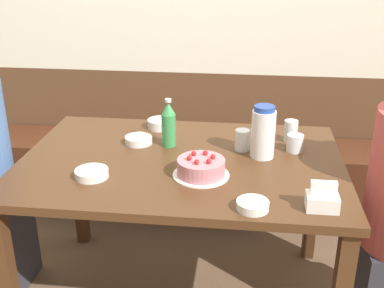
% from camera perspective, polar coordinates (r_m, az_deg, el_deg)
% --- Properties ---
extents(back_wall, '(4.80, 0.04, 2.50)m').
position_cam_1_polar(back_wall, '(2.92, 1.63, 16.22)').
color(back_wall, brown).
rests_on(back_wall, ground_plane).
extents(bench_seat, '(2.58, 0.38, 0.46)m').
position_cam_1_polar(bench_seat, '(3.00, 1.02, -4.02)').
color(bench_seat, '#472314').
rests_on(bench_seat, ground_plane).
extents(dining_table, '(1.36, 0.93, 0.74)m').
position_cam_1_polar(dining_table, '(2.08, -1.25, -3.94)').
color(dining_table, '#4C2D19').
rests_on(dining_table, ground_plane).
extents(birthday_cake, '(0.22, 0.22, 0.09)m').
position_cam_1_polar(birthday_cake, '(1.88, 1.08, -2.83)').
color(birthday_cake, white).
rests_on(birthday_cake, dining_table).
extents(water_pitcher, '(0.10, 0.10, 0.23)m').
position_cam_1_polar(water_pitcher, '(2.04, 8.43, 1.37)').
color(water_pitcher, white).
rests_on(water_pitcher, dining_table).
extents(soju_bottle, '(0.06, 0.06, 0.22)m').
position_cam_1_polar(soju_bottle, '(2.14, -2.80, 2.41)').
color(soju_bottle, '#388E4C').
rests_on(soju_bottle, dining_table).
extents(napkin_holder, '(0.11, 0.08, 0.11)m').
position_cam_1_polar(napkin_holder, '(1.71, 15.20, -6.34)').
color(napkin_holder, white).
rests_on(napkin_holder, dining_table).
extents(bowl_soup_white, '(0.13, 0.13, 0.03)m').
position_cam_1_polar(bowl_soup_white, '(1.92, -11.80, -3.43)').
color(bowl_soup_white, white).
rests_on(bowl_soup_white, dining_table).
extents(bowl_rice_small, '(0.12, 0.12, 0.03)m').
position_cam_1_polar(bowl_rice_small, '(2.21, -6.34, 0.48)').
color(bowl_rice_small, white).
rests_on(bowl_rice_small, dining_table).
extents(bowl_side_dish, '(0.11, 0.11, 0.03)m').
position_cam_1_polar(bowl_side_dish, '(1.68, 7.19, -7.21)').
color(bowl_side_dish, white).
rests_on(bowl_side_dish, dining_table).
extents(bowl_sauce_shallow, '(0.13, 0.13, 0.04)m').
position_cam_1_polar(bowl_sauce_shallow, '(2.38, -3.78, 2.41)').
color(bowl_sauce_shallow, white).
rests_on(bowl_sauce_shallow, dining_table).
extents(glass_water_tall, '(0.06, 0.06, 0.10)m').
position_cam_1_polar(glass_water_tall, '(2.25, 11.63, 1.52)').
color(glass_water_tall, silver).
rests_on(glass_water_tall, dining_table).
extents(glass_tumbler_short, '(0.07, 0.07, 0.09)m').
position_cam_1_polar(glass_tumbler_short, '(2.12, 5.98, 0.47)').
color(glass_tumbler_short, silver).
rests_on(glass_tumbler_short, dining_table).
extents(glass_shot_small, '(0.07, 0.07, 0.08)m').
position_cam_1_polar(glass_shot_small, '(2.15, 12.10, 0.10)').
color(glass_shot_small, silver).
rests_on(glass_shot_small, dining_table).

